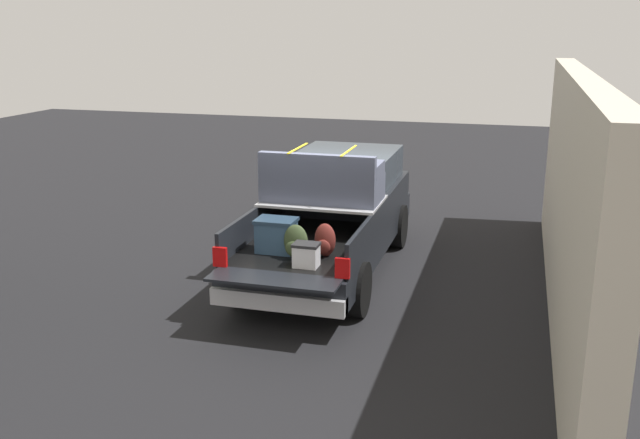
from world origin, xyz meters
The scene contains 3 objects.
ground_plane centered at (0.00, 0.00, 0.00)m, with size 40.00×40.00×0.00m, color black.
pickup_truck centered at (0.37, 0.00, 0.98)m, with size 6.05×2.06×2.23m.
building_facade centered at (-0.79, -3.80, 1.75)m, with size 10.28×0.36×3.49m, color beige.
Camera 1 is at (-11.27, -3.00, 4.16)m, focal length 39.82 mm.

